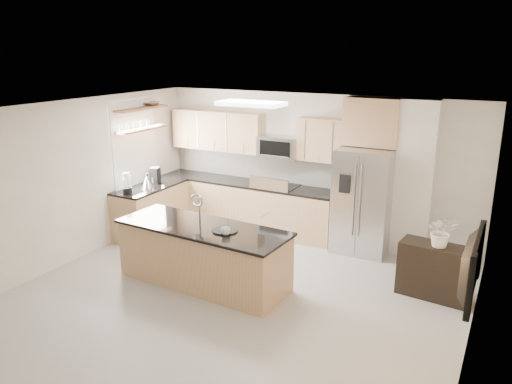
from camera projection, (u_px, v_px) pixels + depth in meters
The scene contains 26 objects.
floor at pixel (221, 309), 6.67m from camera, with size 6.50×6.50×0.00m, color #A6A39E.
ceiling at pixel (216, 114), 5.95m from camera, with size 6.00×6.50×0.02m, color silver.
wall_back at pixel (314, 166), 9.07m from camera, with size 6.00×0.02×2.60m, color beige.
wall_left at pixel (53, 188), 7.66m from camera, with size 0.02×6.50×2.60m, color beige.
wall_right at pixel (474, 264), 4.96m from camera, with size 0.02×6.50×2.60m, color beige.
back_counter at pixel (247, 204), 9.58m from camera, with size 3.55×0.66×1.44m.
left_counter at pixel (151, 209), 9.32m from camera, with size 0.66×1.50×0.92m.
range at pixel (276, 209), 9.29m from camera, with size 0.76×0.64×1.14m.
upper_cabinets at pixel (247, 133), 9.37m from camera, with size 3.50×0.33×0.75m.
microwave at pixel (279, 147), 9.07m from camera, with size 0.76×0.40×0.40m.
refrigerator at pixel (364, 201), 8.38m from camera, with size 0.92×0.78×1.78m.
partition_column at pixel (415, 180), 8.12m from camera, with size 0.60×0.30×2.60m, color silver.
window at pixel (134, 145), 9.12m from camera, with size 0.04×1.15×1.65m.
shelf_lower at pixel (142, 129), 9.07m from camera, with size 0.30×1.20×0.04m, color brown.
shelf_upper at pixel (141, 108), 8.97m from camera, with size 0.30×1.20×0.04m, color brown.
ceiling_fixture at pixel (251, 104), 7.50m from camera, with size 1.00×0.50×0.06m, color white.
island at pixel (203, 255), 7.30m from camera, with size 2.63×1.07×1.32m.
credenza at pixel (435, 271), 6.92m from camera, with size 0.96×0.41×0.77m, color black.
cup at pixel (226, 231), 6.83m from camera, with size 0.13×0.13×0.10m, color white.
platter at pixel (225, 230), 6.98m from camera, with size 0.36×0.36×0.02m, color black.
blender at pixel (127, 185), 8.65m from camera, with size 0.16×0.16×0.38m.
kettle at pixel (147, 181), 9.04m from camera, with size 0.21×0.21×0.26m.
coffee_maker at pixel (155, 176), 9.32m from camera, with size 0.21×0.23×0.30m.
bowl at pixel (152, 103), 9.21m from camera, with size 0.36×0.36×0.09m, color #B0B1B3.
flower_vase at pixel (443, 224), 6.68m from camera, with size 0.59×0.51×0.66m, color white.
television at pixel (463, 265), 4.82m from camera, with size 1.08×0.14×0.62m, color black.
Camera 1 is at (3.22, -5.05, 3.36)m, focal length 35.00 mm.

